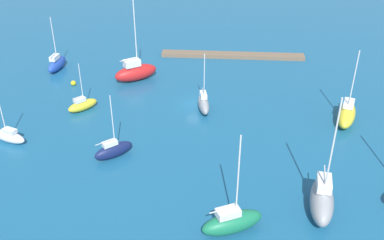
{
  "coord_description": "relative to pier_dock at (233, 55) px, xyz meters",
  "views": [
    {
      "loc": [
        -3.83,
        59.5,
        32.23
      ],
      "look_at": [
        0.0,
        7.19,
        1.5
      ],
      "focal_mm": 41.17,
      "sensor_mm": 36.0,
      "label": 1
    }
  ],
  "objects": [
    {
      "name": "sailboat_white_by_breakwater",
      "position": [
        29.9,
        31.98,
        0.53
      ],
      "size": [
        5.51,
        3.4,
        7.7
      ],
      "rotation": [
        0.0,
        0.0,
        5.91
      ],
      "color": "white",
      "rests_on": "water"
    },
    {
      "name": "sailboat_yellow_east_end",
      "position": [
        -16.03,
        23.52,
        1.0
      ],
      "size": [
        4.5,
        7.58,
        11.08
      ],
      "rotation": [
        0.0,
        0.0,
        1.25
      ],
      "color": "yellow",
      "rests_on": "water"
    },
    {
      "name": "sailboat_yellow_west_end",
      "position": [
        22.62,
        22.75,
        0.55
      ],
      "size": [
        4.46,
        4.53,
        7.45
      ],
      "rotation": [
        0.0,
        0.0,
        3.94
      ],
      "color": "yellow",
      "rests_on": "water"
    },
    {
      "name": "sailboat_green_near_pier",
      "position": [
        0.39,
        46.42,
        0.91
      ],
      "size": [
        6.85,
        4.73,
        11.37
      ],
      "rotation": [
        0.0,
        0.0,
        3.57
      ],
      "color": "#19724C",
      "rests_on": "water"
    },
    {
      "name": "sailboat_red_mid_basin",
      "position": [
        16.58,
        11.67,
        1.22
      ],
      "size": [
        7.75,
        6.52,
        14.55
      ],
      "rotation": [
        0.0,
        0.0,
        3.75
      ],
      "color": "red",
      "rests_on": "water"
    },
    {
      "name": "sailboat_navy_center_basin",
      "position": [
        15.2,
        34.43,
        0.7
      ],
      "size": [
        4.97,
        4.49,
        8.62
      ],
      "rotation": [
        0.0,
        0.0,
        3.84
      ],
      "color": "#141E4C",
      "rests_on": "water"
    },
    {
      "name": "water",
      "position": [
        5.82,
        19.9,
        -0.34
      ],
      "size": [
        160.0,
        160.0,
        0.0
      ],
      "primitive_type": "plane",
      "color": "#19567F",
      "rests_on": "ground"
    },
    {
      "name": "sailboat_gray_along_channel",
      "position": [
        4.49,
        21.56,
        0.83
      ],
      "size": [
        2.46,
        5.54,
        9.21
      ],
      "rotation": [
        0.0,
        0.0,
        1.75
      ],
      "color": "gray",
      "rests_on": "water"
    },
    {
      "name": "sailboat_blue_far_south",
      "position": [
        31.45,
        8.42,
        0.88
      ],
      "size": [
        2.4,
        6.19,
        9.59
      ],
      "rotation": [
        0.0,
        0.0,
        4.6
      ],
      "color": "#2347B2",
      "rests_on": "water"
    },
    {
      "name": "mooring_buoy_yellow",
      "position": [
        26.65,
        14.52,
        0.09
      ],
      "size": [
        0.85,
        0.85,
        0.85
      ],
      "primitive_type": "sphere",
      "color": "yellow",
      "rests_on": "water"
    },
    {
      "name": "pier_dock",
      "position": [
        0.0,
        0.0,
        0.0
      ],
      "size": [
        27.19,
        2.4,
        0.67
      ],
      "primitive_type": "cube",
      "color": "brown",
      "rests_on": "ground"
    },
    {
      "name": "sailboat_gray_far_north",
      "position": [
        -9.04,
        42.86,
        1.29
      ],
      "size": [
        3.52,
        7.61,
        13.92
      ],
      "rotation": [
        0.0,
        0.0,
        1.42
      ],
      "color": "gray",
      "rests_on": "water"
    }
  ]
}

